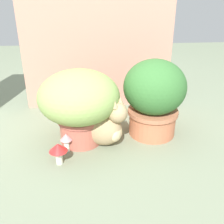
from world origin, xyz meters
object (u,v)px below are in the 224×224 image
object	(u,v)px
grass_planter	(79,101)
mushroom_ornament_pink	(66,139)
leafy_planter	(154,96)
mushroom_ornament_red	(58,149)
cat	(103,126)

from	to	relation	value
grass_planter	mushroom_ornament_pink	bearing A→B (deg)	-125.48
leafy_planter	mushroom_ornament_red	size ratio (longest dim) A/B	3.89
cat	mushroom_ornament_pink	world-z (taller)	cat
grass_planter	mushroom_ornament_pink	xyz separation A→B (m)	(-0.08, -0.11, -0.18)
cat	mushroom_ornament_pink	size ratio (longest dim) A/B	2.91
leafy_planter	mushroom_ornament_red	xyz separation A→B (m)	(-0.55, -0.27, -0.17)
cat	mushroom_ornament_pink	bearing A→B (deg)	-163.67
leafy_planter	cat	world-z (taller)	leafy_planter
grass_planter	mushroom_ornament_red	xyz separation A→B (m)	(-0.11, -0.22, -0.17)
grass_planter	cat	bearing A→B (deg)	-20.33
mushroom_ornament_pink	grass_planter	bearing A→B (deg)	54.52
grass_planter	cat	xyz separation A→B (m)	(0.13, -0.05, -0.14)
leafy_planter	grass_planter	bearing A→B (deg)	-173.05
leafy_planter	cat	distance (m)	0.35
leafy_planter	mushroom_ornament_red	bearing A→B (deg)	-153.63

